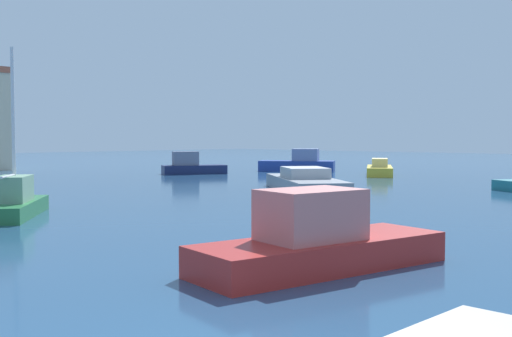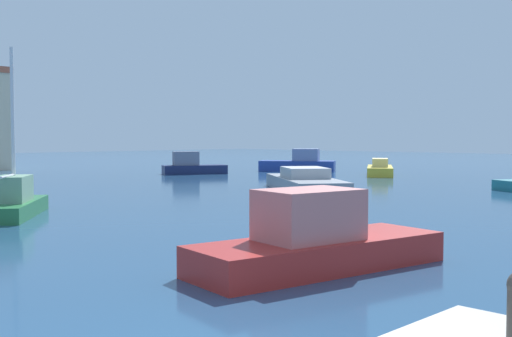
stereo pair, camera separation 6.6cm
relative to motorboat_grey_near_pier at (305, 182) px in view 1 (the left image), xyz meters
name	(u,v)px [view 1 (the left image)]	position (x,y,z in m)	size (l,w,h in m)	color
water	(180,192)	(-4.76, 4.00, -0.44)	(160.00, 160.00, 0.00)	navy
motorboat_grey_near_pier	(305,182)	(0.00, 0.00, 0.00)	(6.65, 7.90, 1.18)	gray
motorboat_navy_mid_harbor	(192,166)	(5.16, 15.29, 0.12)	(4.80, 3.43, 1.65)	#19234C
motorboat_yellow_far_right	(380,169)	(13.61, 4.75, -0.03)	(5.90, 4.80, 1.21)	gold
motorboat_blue_center_channel	(299,163)	(13.42, 12.13, 0.19)	(4.93, 6.00, 1.78)	#233D93
sailboat_green_behind_lamppost	(14,201)	(-14.72, 0.30, 0.09)	(3.89, 4.53, 5.72)	#28703D
motorboat_red_inner_mooring	(318,242)	(-14.01, -12.35, 0.13)	(5.81, 2.71, 1.65)	#B22823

